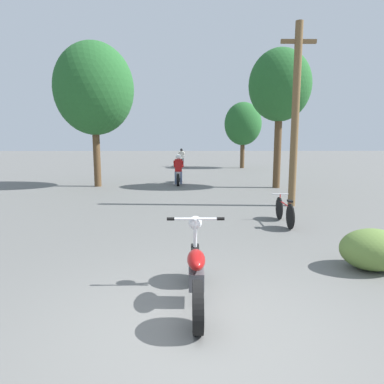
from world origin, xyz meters
name	(u,v)px	position (x,y,z in m)	size (l,w,h in m)	color
ground_plane	(198,331)	(0.00, 0.00, 0.00)	(120.00, 120.00, 0.00)	#60605E
utility_pole	(295,114)	(3.34, 7.43, 2.98)	(1.10, 0.24, 5.78)	brown
roadside_tree_right_near	(280,86)	(3.94, 11.71, 4.47)	(2.72, 2.45, 6.08)	#513A23
roadside_tree_right_far	(243,124)	(4.08, 22.36, 3.30)	(2.77, 2.50, 4.91)	#513A23
roadside_tree_left	(94,89)	(-4.30, 12.27, 4.40)	(3.57, 3.21, 6.47)	#513A23
roadside_bush	(373,249)	(3.02, 1.85, 0.35)	(1.10, 0.88, 0.70)	#5B7A38
motorcycle_foreground	(196,272)	(0.00, 0.72, 0.42)	(0.84, 2.00, 1.07)	black
motorcycle_rider_lead	(178,173)	(-0.55, 13.08, 0.55)	(0.50, 2.09, 1.46)	black
motorcycle_rider_far	(182,160)	(-0.56, 23.86, 0.54)	(0.50, 2.15, 1.44)	black
bicycle_parked	(285,211)	(2.41, 4.98, 0.34)	(0.44, 1.64, 0.73)	black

